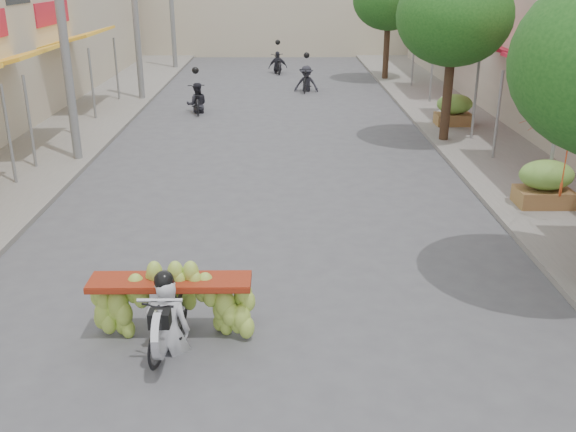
# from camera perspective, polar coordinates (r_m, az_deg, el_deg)

# --- Properties ---
(sidewalk_left) EXTENTS (4.00, 60.00, 0.12)m
(sidewalk_left) POSITION_cam_1_polar(r_m,az_deg,el_deg) (22.33, -19.90, 6.83)
(sidewalk_left) COLOR gray
(sidewalk_left) RESTS_ON ground
(sidewalk_right) EXTENTS (4.00, 60.00, 0.12)m
(sidewalk_right) POSITION_cam_1_polar(r_m,az_deg,el_deg) (22.14, 17.07, 7.04)
(sidewalk_right) COLOR gray
(sidewalk_right) RESTS_ON ground
(utility_pole_mid) EXTENTS (0.60, 0.24, 8.00)m
(utility_pole_mid) POSITION_cam_1_polar(r_m,az_deg,el_deg) (18.44, -19.56, 16.66)
(utility_pole_mid) COLOR slate
(utility_pole_mid) RESTS_ON ground
(street_tree_mid) EXTENTS (3.40, 3.40, 5.25)m
(street_tree_mid) POSITION_cam_1_polar(r_m,az_deg,el_deg) (20.19, 14.56, 16.76)
(street_tree_mid) COLOR #3A2719
(street_tree_mid) RESTS_ON ground
(produce_crate_mid) EXTENTS (1.20, 0.88, 1.16)m
(produce_crate_mid) POSITION_cam_1_polar(r_m,az_deg,el_deg) (15.36, 21.94, 3.00)
(produce_crate_mid) COLOR brown
(produce_crate_mid) RESTS_ON ground
(produce_crate_far) EXTENTS (1.20, 0.88, 1.16)m
(produce_crate_far) POSITION_cam_1_polar(r_m,az_deg,el_deg) (22.71, 14.57, 9.33)
(produce_crate_far) COLOR brown
(produce_crate_far) RESTS_ON ground
(banana_motorbike) EXTENTS (2.33, 1.81, 2.11)m
(banana_motorbike) POSITION_cam_1_polar(r_m,az_deg,el_deg) (9.31, -10.57, -7.34)
(banana_motorbike) COLOR black
(banana_motorbike) RESTS_ON ground
(market_umbrella) EXTENTS (2.03, 2.03, 1.81)m
(market_umbrella) POSITION_cam_1_polar(r_m,az_deg,el_deg) (13.91, 24.16, 8.57)
(market_umbrella) COLOR #B73F18
(market_umbrella) RESTS_ON ground
(pedestrian) EXTENTS (0.96, 0.62, 1.87)m
(pedestrian) POSITION_cam_1_polar(r_m,az_deg,el_deg) (23.00, 13.94, 10.39)
(pedestrian) COLOR silver
(pedestrian) RESTS_ON ground
(bg_motorbike_a) EXTENTS (0.88, 1.79, 1.95)m
(bg_motorbike_a) POSITION_cam_1_polar(r_m,az_deg,el_deg) (24.74, -8.13, 10.75)
(bg_motorbike_a) COLOR black
(bg_motorbike_a) RESTS_ON ground
(bg_motorbike_b) EXTENTS (1.13, 1.94, 1.95)m
(bg_motorbike_b) POSITION_cam_1_polar(r_m,az_deg,el_deg) (28.92, 1.65, 12.61)
(bg_motorbike_b) COLOR black
(bg_motorbike_b) RESTS_ON ground
(bg_motorbike_c) EXTENTS (1.02, 1.73, 1.95)m
(bg_motorbike_c) POSITION_cam_1_polar(r_m,az_deg,el_deg) (34.17, -0.91, 13.86)
(bg_motorbike_c) COLOR black
(bg_motorbike_c) RESTS_ON ground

